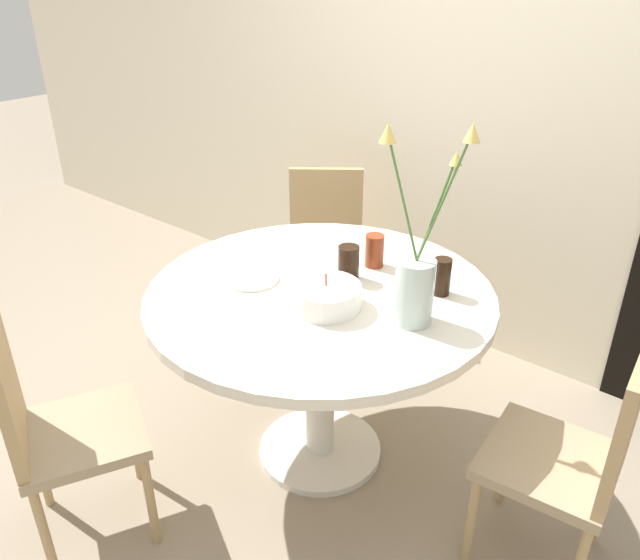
{
  "coord_description": "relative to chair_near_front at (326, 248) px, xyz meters",
  "views": [
    {
      "loc": [
        1.27,
        -1.54,
        1.86
      ],
      "look_at": [
        0.0,
        0.0,
        0.82
      ],
      "focal_mm": 35.0,
      "sensor_mm": 36.0,
      "label": 1
    }
  ],
  "objects": [
    {
      "name": "ground_plane",
      "position": [
        0.59,
        -0.77,
        -0.5
      ],
      "size": [
        16.0,
        16.0,
        0.0
      ],
      "primitive_type": "plane",
      "color": "gray"
    },
    {
      "name": "drink_glass_0",
      "position": [
        0.63,
        -0.48,
        0.34
      ],
      "size": [
        0.07,
        0.07,
        0.13
      ],
      "color": "maroon",
      "rests_on": "dining_table"
    },
    {
      "name": "chair_far_back",
      "position": [
        0.16,
        -1.63,
        0.0
      ],
      "size": [
        0.54,
        0.54,
        0.9
      ],
      "rotation": [
        0.0,
        0.0,
        2.68
      ],
      "color": "#9E896B",
      "rests_on": "ground_plane"
    },
    {
      "name": "chair_near_front",
      "position": [
        0.0,
        0.0,
        0.0
      ],
      "size": [
        0.56,
        0.56,
        0.9
      ],
      "rotation": [
        0.0,
        0.0,
        0.66
      ],
      "color": "#9E896B",
      "rests_on": "ground_plane"
    },
    {
      "name": "side_plate",
      "position": [
        0.34,
        -0.87,
        0.28
      ],
      "size": [
        0.21,
        0.21,
        0.01
      ],
      "color": "silver",
      "rests_on": "dining_table"
    },
    {
      "name": "drink_glass_1",
      "position": [
        0.62,
        -0.63,
        0.34
      ],
      "size": [
        0.08,
        0.08,
        0.13
      ],
      "color": "black",
      "rests_on": "dining_table"
    },
    {
      "name": "dining_table",
      "position": [
        0.59,
        -0.77,
        0.14
      ],
      "size": [
        1.27,
        1.27,
        0.78
      ],
      "color": "silver",
      "rests_on": "ground_plane"
    },
    {
      "name": "birthday_cake",
      "position": [
        0.69,
        -0.85,
        0.32
      ],
      "size": [
        0.24,
        0.24,
        0.13
      ],
      "color": "white",
      "rests_on": "dining_table"
    },
    {
      "name": "flower_vase",
      "position": [
        0.97,
        -0.74,
        0.44
      ],
      "size": [
        0.32,
        0.13,
        0.67
      ],
      "color": "#B2C6C1",
      "rests_on": "dining_table"
    },
    {
      "name": "chair_right_flank",
      "position": [
        1.55,
        -0.67,
        0.0
      ],
      "size": [
        0.44,
        0.44,
        0.9
      ],
      "rotation": [
        0.0,
        0.0,
        4.81
      ],
      "color": "#9E896B",
      "rests_on": "ground_plane"
    },
    {
      "name": "drink_glass_2",
      "position": [
        0.94,
        -0.51,
        0.34
      ],
      "size": [
        0.06,
        0.06,
        0.14
      ],
      "color": "black",
      "rests_on": "dining_table"
    },
    {
      "name": "wall_back",
      "position": [
        0.59,
        0.45,
        0.8
      ],
      "size": [
        8.0,
        0.05,
        2.6
      ],
      "color": "beige",
      "rests_on": "ground_plane"
    }
  ]
}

